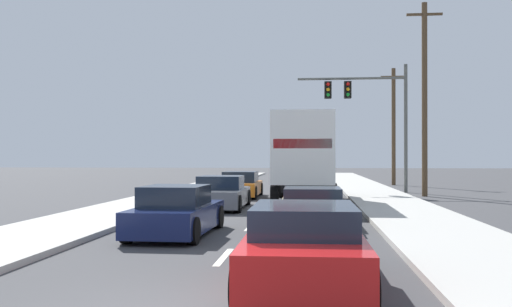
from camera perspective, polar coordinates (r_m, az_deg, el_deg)
ground_plane at (r=32.10m, az=2.36°, el=-3.94°), size 140.00×140.00×0.00m
sidewalk_right at (r=27.27m, az=12.58°, el=-4.43°), size 3.10×80.00×0.14m
sidewalk_left at (r=27.91m, az=-8.75°, el=-4.34°), size 3.10×80.00×0.14m
lane_markings at (r=28.98m, az=2.03°, el=-4.32°), size 0.14×57.00×0.01m
car_orange at (r=28.43m, az=-1.53°, el=-3.22°), size 1.91×4.34×1.29m
car_gray at (r=22.26m, az=-3.54°, el=-4.07°), size 1.98×4.43×1.28m
car_navy at (r=14.84m, az=-7.98°, el=-5.92°), size 1.90×4.21×1.29m
box_truck at (r=25.00m, az=4.90°, el=-0.07°), size 2.72×7.72×3.80m
car_tan at (r=17.06m, az=5.69°, el=-5.42°), size 2.03×4.34×1.10m
car_red at (r=9.19m, az=4.87°, el=-9.31°), size 1.93×4.50×1.27m
traffic_signal_mast at (r=33.00m, az=10.57°, el=5.21°), size 6.20×0.69×7.26m
utility_pole_mid at (r=30.35m, az=16.56°, el=5.49°), size 1.80×0.28×9.90m
utility_pole_far at (r=41.72m, az=13.64°, el=2.82°), size 1.80×0.28×8.34m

